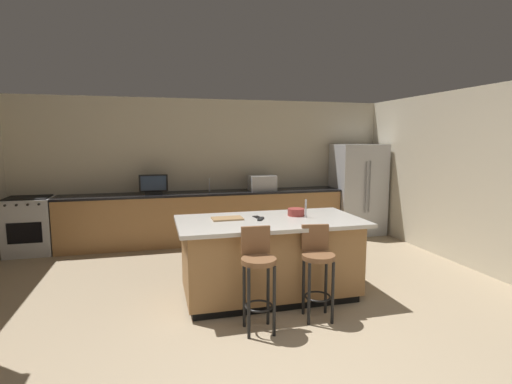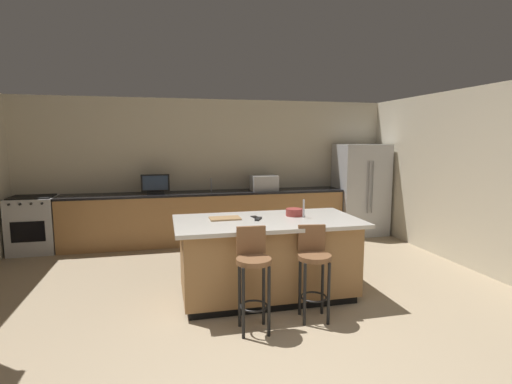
{
  "view_description": "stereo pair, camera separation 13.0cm",
  "coord_description": "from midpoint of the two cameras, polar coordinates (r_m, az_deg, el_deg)",
  "views": [
    {
      "loc": [
        -1.01,
        -2.3,
        1.86
      ],
      "look_at": [
        0.44,
        3.24,
        1.09
      ],
      "focal_mm": 27.39,
      "sensor_mm": 36.0,
      "label": 1
    },
    {
      "loc": [
        -0.88,
        -2.33,
        1.86
      ],
      "look_at": [
        0.44,
        3.24,
        1.09
      ],
      "focal_mm": 27.39,
      "sensor_mm": 36.0,
      "label": 2
    }
  ],
  "objects": [
    {
      "name": "sink_faucet_island",
      "position": [
        4.69,
        7.77,
        -2.42
      ],
      "size": [
        0.02,
        0.02,
        0.22
      ],
      "primitive_type": "cylinder",
      "color": "#B2B2B7",
      "rests_on": "kitchen_island"
    },
    {
      "name": "refrigerator",
      "position": [
        7.98,
        15.45,
        0.36
      ],
      "size": [
        0.94,
        0.76,
        1.77
      ],
      "color": "#B7BABF",
      "rests_on": "ground_plane"
    },
    {
      "name": "bar_stool_left",
      "position": [
        3.85,
        0.57,
        -11.23
      ],
      "size": [
        0.34,
        0.34,
        1.02
      ],
      "rotation": [
        0.0,
        0.0,
        -0.05
      ],
      "color": "brown",
      "rests_on": "ground_plane"
    },
    {
      "name": "tv_monitor",
      "position": [
        6.98,
        -13.96,
        0.99
      ],
      "size": [
        0.48,
        0.16,
        0.34
      ],
      "color": "black",
      "rests_on": "counter_back"
    },
    {
      "name": "fruit_bowl",
      "position": [
        4.8,
        6.37,
        -2.96
      ],
      "size": [
        0.2,
        0.2,
        0.09
      ],
      "primitive_type": "cylinder",
      "color": "#993833",
      "rests_on": "kitchen_island"
    },
    {
      "name": "wall_right",
      "position": [
        6.57,
        28.87,
        1.82
      ],
      "size": [
        0.12,
        5.45,
        2.6
      ],
      "primitive_type": "cube",
      "color": "beige",
      "rests_on": "ground_plane"
    },
    {
      "name": "tv_remote",
      "position": [
        4.55,
        1.16,
        -3.94
      ],
      "size": [
        0.12,
        0.17,
        0.02
      ],
      "primitive_type": "cube",
      "rotation": [
        0.0,
        0.0,
        -0.49
      ],
      "color": "black",
      "rests_on": "kitchen_island"
    },
    {
      "name": "counter_back",
      "position": [
        7.17,
        -6.48,
        -3.65
      ],
      "size": [
        5.04,
        0.62,
        0.92
      ],
      "color": "#9E7042",
      "rests_on": "ground_plane"
    },
    {
      "name": "kitchen_island",
      "position": [
        4.69,
        2.46,
        -9.52
      ],
      "size": [
        2.15,
        1.11,
        0.94
      ],
      "color": "black",
      "rests_on": "ground_plane"
    },
    {
      "name": "microwave",
      "position": [
        7.28,
        1.69,
        1.34
      ],
      "size": [
        0.48,
        0.36,
        0.28
      ],
      "primitive_type": "cube",
      "color": "#B7BABF",
      "rests_on": "counter_back"
    },
    {
      "name": "sink_faucet_back",
      "position": [
        7.19,
        -6.05,
        1.07
      ],
      "size": [
        0.02,
        0.02,
        0.24
      ],
      "primitive_type": "cylinder",
      "color": "#B2B2B7",
      "rests_on": "counter_back"
    },
    {
      "name": "wall_back",
      "position": [
        7.45,
        -6.05,
        3.3
      ],
      "size": [
        7.34,
        0.12,
        2.6
      ],
      "primitive_type": "cube",
      "color": "beige",
      "rests_on": "ground_plane"
    },
    {
      "name": "cutting_board",
      "position": [
        4.59,
        -3.75,
        -3.86
      ],
      "size": [
        0.36,
        0.23,
        0.02
      ],
      "primitive_type": "cube",
      "rotation": [
        0.0,
        0.0,
        0.01
      ],
      "color": "#A87F51",
      "rests_on": "kitchen_island"
    },
    {
      "name": "cell_phone",
      "position": [
        4.68,
        0.68,
        -3.69
      ],
      "size": [
        0.09,
        0.16,
        0.01
      ],
      "primitive_type": "cube",
      "rotation": [
        0.0,
        0.0,
        0.16
      ],
      "color": "black",
      "rests_on": "kitchen_island"
    },
    {
      "name": "bar_stool_right",
      "position": [
        4.16,
        9.31,
        -10.35
      ],
      "size": [
        0.34,
        0.36,
        0.98
      ],
      "rotation": [
        0.0,
        0.0,
        -0.15
      ],
      "color": "brown",
      "rests_on": "ground_plane"
    },
    {
      "name": "range_oven",
      "position": [
        7.42,
        -29.27,
        -4.16
      ],
      "size": [
        0.71,
        0.63,
        0.94
      ],
      "color": "#B7BABF",
      "rests_on": "ground_plane"
    }
  ]
}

